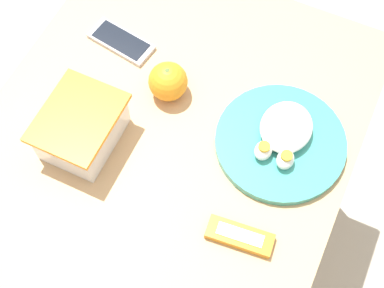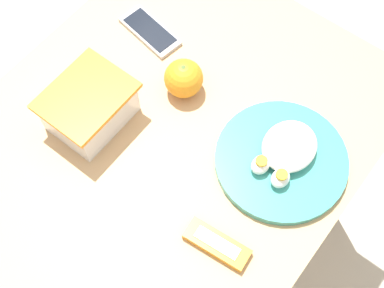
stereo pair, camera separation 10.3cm
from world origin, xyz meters
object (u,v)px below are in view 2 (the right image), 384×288
Objects in this scene: rice_plate at (283,157)px; cell_phone at (150,31)px; food_container at (90,108)px; candy_bar at (217,244)px; orange_fruit at (184,78)px.

cell_phone is (0.08, 0.41, -0.01)m from rice_plate.
food_container is 1.35× the size of candy_bar.
food_container reaches higher than orange_fruit.
cell_phone is at bearing 65.12° from orange_fruit.
food_container is 0.66× the size of rice_plate.
rice_plate is 2.05× the size of candy_bar.
food_container is at bearing 80.79° from candy_bar.
orange_fruit is 0.26m from rice_plate.
candy_bar is at bearing -131.73° from orange_fruit.
cell_phone is (0.24, 0.05, -0.04)m from food_container.
food_container reaches higher than cell_phone.
food_container is 0.36m from candy_bar.
cell_phone is at bearing 11.29° from food_container.
food_container is 1.11× the size of cell_phone.
rice_plate is 0.41m from cell_phone.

